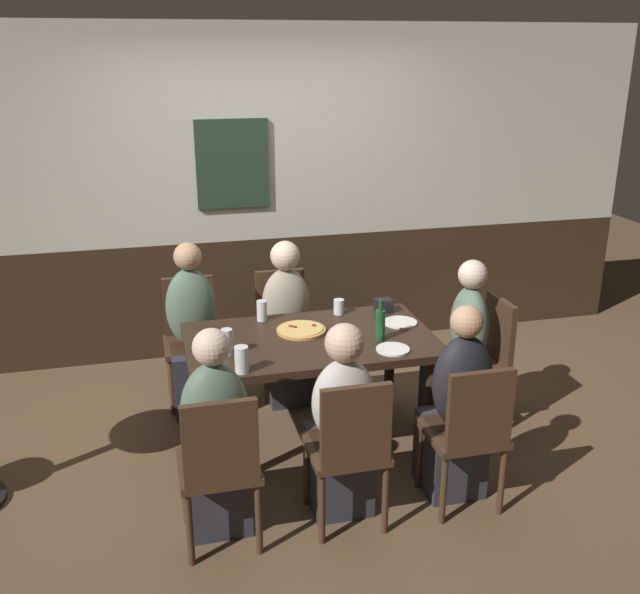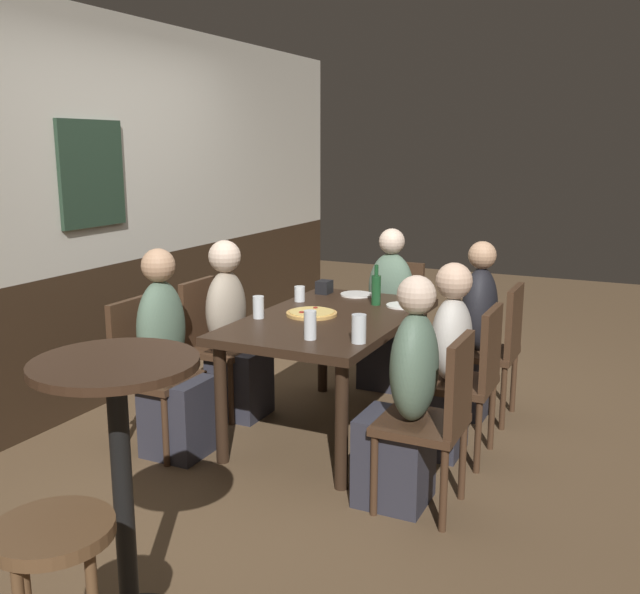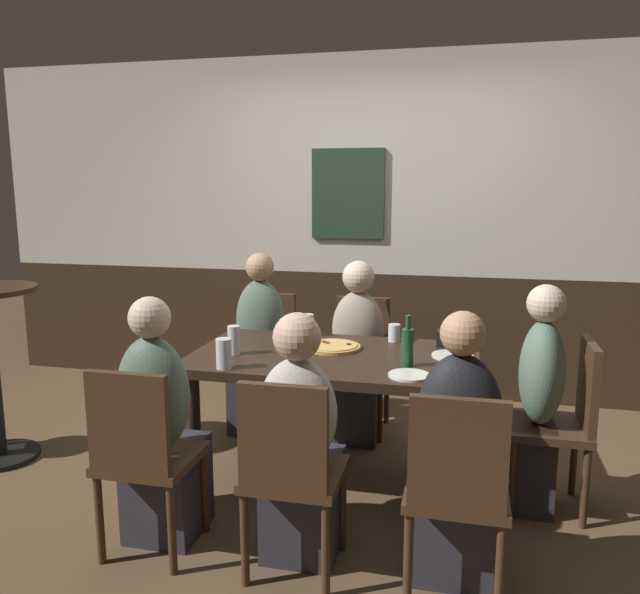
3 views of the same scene
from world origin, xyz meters
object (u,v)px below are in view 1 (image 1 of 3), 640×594
(pint_glass_pale, at_px, (242,360))
(condiment_caddy, at_px, (383,306))
(person_right_near, at_px, (456,416))
(plate_white_large, at_px, (400,322))
(pint_glass_amber, at_px, (339,308))
(chair_mid_far, at_px, (283,324))
(pizza, at_px, (301,330))
(person_mid_near, at_px, (341,433))
(chair_left_near, at_px, (220,463))
(dining_table, at_px, (310,351))
(beer_bottle_green, at_px, (380,324))
(person_head_east, at_px, (460,359))
(chair_mid_near, at_px, (350,445))
(chair_right_near, at_px, (469,429))
(tumbler_short, at_px, (262,312))
(person_left_near, at_px, (216,447))
(beer_glass_tall, at_px, (227,343))
(person_left_far, at_px, (193,341))
(chair_left_far, at_px, (192,333))
(chair_head_east, at_px, (483,355))
(person_mid_far, at_px, (288,333))
(plate_white_small, at_px, (393,349))

(pint_glass_pale, bearing_deg, condiment_caddy, 33.43)
(person_right_near, height_order, plate_white_large, person_right_near)
(pint_glass_amber, bearing_deg, chair_mid_far, 118.83)
(person_right_near, distance_m, pizza, 1.10)
(person_mid_near, bearing_deg, chair_mid_far, 90.00)
(chair_left_near, xyz_separation_m, pizza, (0.63, 0.97, 0.26))
(plate_white_large, bearing_deg, chair_mid_far, 128.73)
(pizza, distance_m, plate_white_large, 0.65)
(dining_table, distance_m, beer_bottle_green, 0.46)
(chair_left_near, relative_size, person_head_east, 0.76)
(dining_table, height_order, person_head_east, person_head_east)
(dining_table, relative_size, pint_glass_amber, 15.02)
(person_right_near, height_order, pint_glass_pale, person_right_near)
(person_head_east, distance_m, beer_bottle_green, 0.72)
(chair_mid_near, height_order, pizza, chair_mid_near)
(person_right_near, height_order, pint_glass_amber, person_right_near)
(chair_right_near, xyz_separation_m, pint_glass_amber, (-0.39, 1.21, 0.29))
(tumbler_short, bearing_deg, person_left_near, -112.00)
(beer_glass_tall, height_order, condiment_caddy, beer_glass_tall)
(chair_right_near, bearing_deg, tumbler_short, 126.36)
(person_left_far, relative_size, pizza, 3.86)
(person_head_east, bearing_deg, chair_mid_near, -139.53)
(pint_glass_pale, xyz_separation_m, tumbler_short, (0.24, 0.74, -0.01))
(chair_left_far, bearing_deg, person_left_near, -90.00)
(chair_head_east, height_order, chair_mid_far, same)
(chair_right_near, bearing_deg, condiment_caddy, 94.18)
(person_mid_far, bearing_deg, tumbler_short, -125.02)
(pint_glass_amber, height_order, beer_bottle_green, beer_bottle_green)
(person_mid_far, distance_m, beer_bottle_green, 0.99)
(dining_table, height_order, chair_mid_far, chair_mid_far)
(person_right_near, bearing_deg, chair_left_far, 130.45)
(chair_mid_far, relative_size, tumbler_short, 6.61)
(chair_mid_far, height_order, plate_white_small, chair_mid_far)
(pizza, height_order, tumbler_short, tumbler_short)
(chair_mid_far, distance_m, person_mid_near, 1.56)
(chair_mid_near, relative_size, person_mid_far, 0.76)
(chair_mid_near, xyz_separation_m, person_mid_far, (-0.00, 1.56, -0.00))
(chair_left_far, xyz_separation_m, person_left_far, (0.00, -0.16, 0.01))
(pizza, relative_size, plate_white_small, 1.56)
(beer_glass_tall, distance_m, condiment_caddy, 1.18)
(chair_left_near, bearing_deg, dining_table, 52.33)
(person_right_near, xyz_separation_m, plate_white_large, (-0.05, 0.79, 0.26))
(chair_mid_near, distance_m, person_right_near, 0.68)
(chair_mid_far, distance_m, chair_mid_near, 1.72)
(chair_left_far, height_order, pint_glass_pale, pint_glass_pale)
(plate_white_large, bearing_deg, chair_left_near, -143.37)
(condiment_caddy, bearing_deg, chair_left_far, 156.33)
(chair_mid_far, xyz_separation_m, tumbler_short, (-0.24, -0.50, 0.30))
(person_mid_far, bearing_deg, condiment_caddy, -33.51)
(chair_right_near, distance_m, plate_white_small, 0.66)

